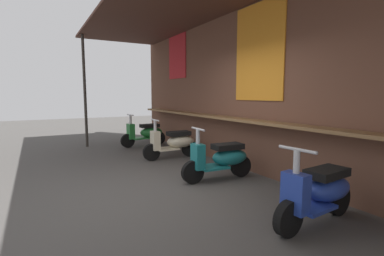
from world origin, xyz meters
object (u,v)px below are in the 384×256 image
Objects in this scene: scooter_cream at (174,142)px; scooter_blue at (320,192)px; scooter_teal at (222,158)px; scooter_green at (146,133)px.

scooter_cream is 3.97m from scooter_blue.
scooter_teal is at bearing 91.86° from scooter_cream.
scooter_blue is at bearing 91.86° from scooter_cream.
scooter_teal and scooter_blue have the same top height.
scooter_cream is 1.00× the size of scooter_teal.
scooter_blue is (3.97, -0.00, 0.00)m from scooter_cream.
scooter_cream is at bearing 86.69° from scooter_green.
scooter_teal is (3.91, -0.00, 0.00)m from scooter_green.
scooter_teal is at bearing -94.46° from scooter_blue.
scooter_green is at bearing -88.13° from scooter_cream.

